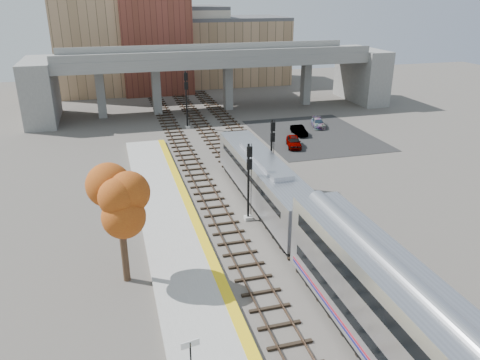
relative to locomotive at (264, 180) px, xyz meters
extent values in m
plane|color=#47423D|center=(-1.00, -9.66, -2.28)|extent=(160.00, 160.00, 0.00)
cube|color=#9E9E99|center=(-8.25, -9.66, -2.10)|extent=(4.50, 60.00, 0.35)
cube|color=yellow|center=(-6.35, -9.66, -1.92)|extent=(0.70, 60.00, 0.01)
cube|color=black|center=(-4.20, 2.84, -2.21)|extent=(2.50, 95.00, 0.14)
cube|color=brown|center=(-4.92, 2.84, -2.10)|extent=(0.07, 95.00, 0.14)
cube|color=brown|center=(-3.48, 2.84, -2.10)|extent=(0.07, 95.00, 0.14)
cube|color=black|center=(0.00, 2.84, -2.21)|extent=(2.50, 95.00, 0.14)
cube|color=brown|center=(-0.72, 2.84, -2.10)|extent=(0.07, 95.00, 0.14)
cube|color=brown|center=(0.72, 2.84, -2.10)|extent=(0.07, 95.00, 0.14)
cube|color=black|center=(4.00, 2.84, -2.21)|extent=(2.50, 95.00, 0.14)
cube|color=brown|center=(3.28, 2.84, -2.10)|extent=(0.07, 95.00, 0.14)
cube|color=brown|center=(4.72, 2.84, -2.10)|extent=(0.07, 95.00, 0.14)
cube|color=slate|center=(4.00, 35.34, 5.47)|extent=(46.00, 10.00, 1.50)
cube|color=slate|center=(4.00, 30.54, 6.72)|extent=(46.00, 0.20, 1.00)
cube|color=slate|center=(4.00, 40.14, 6.72)|extent=(46.00, 0.20, 1.00)
cube|color=slate|center=(-13.00, 35.34, 1.22)|extent=(1.20, 1.60, 7.00)
cube|color=slate|center=(-5.00, 35.34, 1.22)|extent=(1.20, 1.60, 7.00)
cube|color=slate|center=(6.00, 35.34, 1.22)|extent=(1.20, 1.60, 7.00)
cube|color=slate|center=(19.00, 35.34, 1.22)|extent=(1.20, 1.60, 7.00)
cube|color=slate|center=(-21.00, 35.34, 1.97)|extent=(4.00, 12.00, 8.50)
cube|color=slate|center=(29.00, 35.34, 1.97)|extent=(4.00, 12.00, 8.50)
cube|color=tan|center=(-11.00, 55.34, 5.72)|extent=(18.00, 14.00, 16.00)
cube|color=beige|center=(3.00, 60.34, 4.72)|extent=(16.00, 16.00, 14.00)
cube|color=#4C4C4F|center=(3.00, 60.34, 12.02)|extent=(16.00, 16.00, 0.60)
cube|color=brown|center=(-3.00, 52.34, 7.72)|extent=(12.00, 10.00, 20.00)
cube|color=tan|center=(13.00, 58.34, 3.72)|extent=(20.00, 14.00, 12.00)
cube|color=#4C4C4F|center=(13.00, 58.34, 10.02)|extent=(20.00, 14.00, 0.60)
cube|color=black|center=(13.00, 18.34, -2.26)|extent=(14.00, 18.00, 0.04)
cube|color=#A8AAB2|center=(0.00, -0.01, 0.07)|extent=(3.00, 19.00, 3.20)
cube|color=black|center=(0.00, 9.51, 0.67)|extent=(2.20, 0.06, 1.10)
cube|color=black|center=(0.00, -0.01, 0.67)|extent=(3.02, 16.15, 0.50)
cube|color=black|center=(0.00, -0.01, -1.78)|extent=(2.70, 17.10, 0.50)
cube|color=#A8AAB2|center=(0.00, -0.01, 1.87)|extent=(1.60, 9.50, 0.40)
cube|color=black|center=(0.00, -22.61, 1.87)|extent=(3.02, 23.00, 0.75)
cube|color=#9E9E99|center=(-2.10, -2.44, -2.13)|extent=(0.60, 0.60, 0.30)
cylinder|color=black|center=(-2.10, -2.44, 0.93)|extent=(0.18, 0.18, 6.41)
cube|color=black|center=(-2.10, -2.69, 3.59)|extent=(0.41, 0.18, 0.82)
cube|color=black|center=(-2.10, -2.69, 2.58)|extent=(0.41, 0.18, 0.82)
cube|color=#9E9E99|center=(2.00, 3.81, -2.13)|extent=(0.60, 0.60, 0.30)
cylinder|color=black|center=(2.00, 3.81, 0.92)|extent=(0.18, 0.18, 6.40)
cube|color=black|center=(2.00, 3.56, 3.58)|extent=(0.41, 0.18, 0.82)
cube|color=black|center=(2.00, 3.56, 2.57)|extent=(0.41, 0.18, 0.82)
cube|color=#9E9E99|center=(-2.10, 25.92, -2.13)|extent=(0.60, 0.60, 0.30)
cylinder|color=black|center=(-2.10, 25.92, 1.51)|extent=(0.22, 0.22, 7.58)
cube|color=black|center=(-2.10, 25.67, 4.66)|extent=(0.49, 0.18, 0.98)
cube|color=black|center=(-2.10, 25.67, 3.47)|extent=(0.49, 0.18, 0.98)
cube|color=white|center=(-9.57, -18.19, 0.17)|extent=(0.90, 0.20, 0.35)
cylinder|color=#382619|center=(-11.99, -8.48, 0.22)|extent=(0.44, 0.44, 5.00)
ellipsoid|color=#BF7019|center=(-11.99, -8.48, 3.08)|extent=(3.60, 3.60, 3.57)
imported|color=#99999E|center=(8.54, 14.25, -1.58)|extent=(2.48, 4.12, 1.31)
imported|color=#99999E|center=(11.11, 18.80, -1.66)|extent=(1.33, 3.56, 1.16)
imported|color=#99999E|center=(15.04, 21.60, -1.68)|extent=(2.50, 4.10, 1.11)
camera|label=1|loc=(-11.96, -34.82, 14.83)|focal=35.00mm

